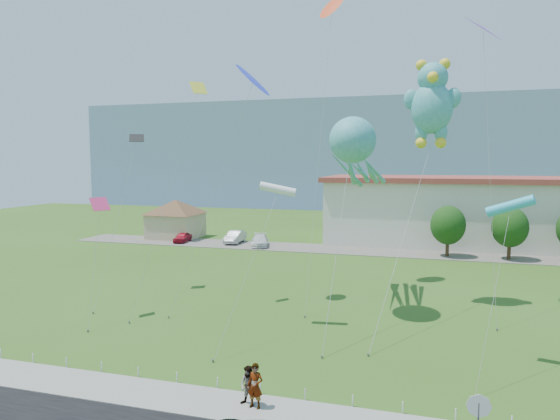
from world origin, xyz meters
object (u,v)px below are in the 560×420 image
(parked_car_red, at_px, (183,237))
(parked_car_white, at_px, (260,240))
(octopus_kite, at_px, (355,152))
(pavilion, at_px, (176,215))
(pedestrian_right, at_px, (249,386))
(parked_car_silver, at_px, (235,237))
(teddy_bear_kite, at_px, (432,101))
(stop_sign, at_px, (479,413))
(pedestrian_left, at_px, (255,386))

(parked_car_red, height_order, parked_car_white, parked_car_white)
(parked_car_red, xyz_separation_m, octopus_kite, (24.44, -22.23, 9.99))
(pavilion, xyz_separation_m, parked_car_white, (12.88, -3.40, -2.29))
(octopus_kite, bearing_deg, pedestrian_right, -98.05)
(pavilion, bearing_deg, octopus_kite, -43.24)
(parked_car_silver, xyz_separation_m, teddy_bear_kite, (22.70, -20.41, 13.38))
(parked_car_silver, relative_size, parked_car_white, 0.98)
(pedestrian_right, relative_size, parked_car_red, 0.46)
(stop_sign, bearing_deg, pavilion, 128.44)
(stop_sign, bearing_deg, octopus_kite, 110.99)
(stop_sign, height_order, octopus_kite, octopus_kite)
(parked_car_red, height_order, teddy_bear_kite, teddy_bear_kite)
(pedestrian_right, distance_m, octopus_kite, 18.10)
(pavilion, xyz_separation_m, pedestrian_left, (25.25, -40.68, -2.01))
(stop_sign, relative_size, parked_car_red, 0.69)
(stop_sign, distance_m, parked_car_silver, 46.95)
(teddy_bear_kite, bearing_deg, pedestrian_right, -110.99)
(pavilion, xyz_separation_m, stop_sign, (33.50, -42.21, -1.15))
(octopus_kite, bearing_deg, pedestrian_left, -96.85)
(pavilion, bearing_deg, parked_car_white, -14.78)
(parked_car_white, xyz_separation_m, teddy_bear_kite, (19.02, -19.05, 13.45))
(stop_sign, height_order, parked_car_white, stop_sign)
(pedestrian_left, relative_size, parked_car_white, 0.40)
(pedestrian_left, height_order, pedestrian_right, pedestrian_left)
(pavilion, bearing_deg, pedestrian_right, -58.42)
(teddy_bear_kite, bearing_deg, pedestrian_left, -110.03)
(octopus_kite, bearing_deg, parked_car_red, 137.72)
(pedestrian_left, height_order, parked_car_white, pedestrian_left)
(pedestrian_left, bearing_deg, parked_car_silver, 118.96)
(parked_car_silver, height_order, octopus_kite, octopus_kite)
(parked_car_silver, bearing_deg, stop_sign, -60.68)
(octopus_kite, bearing_deg, teddy_bear_kite, 32.05)
(parked_car_silver, bearing_deg, pavilion, 165.61)
(parked_car_red, distance_m, parked_car_silver, 6.67)
(pedestrian_left, relative_size, octopus_kite, 0.12)
(pedestrian_right, bearing_deg, parked_car_white, 119.34)
(pavilion, height_order, parked_car_red, pavilion)
(parked_car_white, height_order, teddy_bear_kite, teddy_bear_kite)
(pedestrian_right, bearing_deg, parked_car_red, 132.22)
(parked_car_red, bearing_deg, octopus_kite, -48.50)
(pedestrian_left, distance_m, pedestrian_right, 0.34)
(pedestrian_right, xyz_separation_m, parked_car_silver, (-15.74, 38.53, -0.12))
(pavilion, height_order, stop_sign, pavilion)
(pedestrian_left, relative_size, parked_car_silver, 0.41)
(pedestrian_left, distance_m, octopus_kite, 18.10)
(pedestrian_left, relative_size, pedestrian_right, 1.11)
(stop_sign, bearing_deg, pedestrian_right, 169.25)
(pavilion, relative_size, teddy_bear_kite, 0.54)
(stop_sign, distance_m, parked_car_white, 43.96)
(stop_sign, xyz_separation_m, parked_car_silver, (-24.30, 40.16, -1.07))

